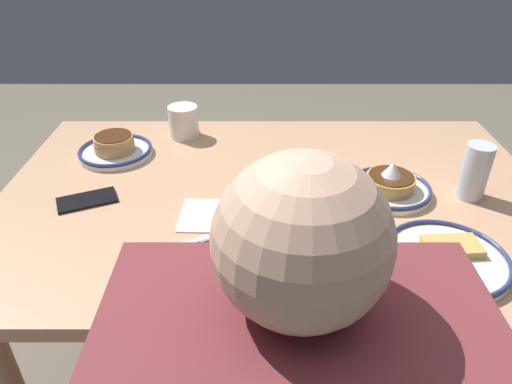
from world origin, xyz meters
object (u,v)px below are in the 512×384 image
coffee_mug (184,121)px  drinking_glass (474,174)px  fork_near (170,248)px  tea_spoon (293,177)px  plate_near_main (115,148)px  plate_center_pancakes (390,186)px  plate_far_companion (446,258)px  cell_phone (87,200)px  paper_napkin (212,215)px

coffee_mug → drinking_glass: drinking_glass is taller
fork_near → drinking_glass: bearing=-163.5°
tea_spoon → plate_near_main: bearing=-14.8°
plate_center_pancakes → plate_far_companion: plate_center_pancakes is taller
plate_near_main → plate_center_pancakes: plate_center_pancakes is taller
cell_phone → paper_napkin: bearing=144.7°
drinking_glass → paper_napkin: size_ratio=0.97×
drinking_glass → cell_phone: bearing=1.4°
plate_near_main → tea_spoon: (-0.52, 0.14, -0.02)m
drinking_glass → cell_phone: size_ratio=1.01×
plate_far_companion → drinking_glass: bearing=-119.8°
paper_napkin → cell_phone: bearing=-11.6°
plate_near_main → plate_center_pancakes: (-0.76, 0.22, -0.00)m
cell_phone → plate_far_companion: bearing=140.0°
plate_near_main → fork_near: (-0.23, 0.45, -0.02)m
fork_near → cell_phone: bearing=-38.7°
drinking_glass → paper_napkin: (0.65, 0.09, -0.06)m
paper_napkin → coffee_mug: bearing=-74.9°
plate_far_companion → coffee_mug: (0.63, -0.63, 0.04)m
plate_center_pancakes → cell_phone: 0.77m
coffee_mug → plate_near_main: bearing=35.9°
cell_phone → plate_near_main: bearing=-115.7°
plate_near_main → drinking_glass: bearing=166.6°
coffee_mug → cell_phone: bearing=63.3°
plate_center_pancakes → plate_near_main: bearing=-15.8°
plate_center_pancakes → tea_spoon: plate_center_pancakes is taller
coffee_mug → fork_near: 0.59m
cell_phone → tea_spoon: size_ratio=0.72×
plate_near_main → coffee_mug: bearing=-144.1°
drinking_glass → tea_spoon: (0.45, -0.09, -0.06)m
drinking_glass → cell_phone: (0.97, 0.02, -0.06)m
plate_center_pancakes → plate_far_companion: 0.28m
plate_center_pancakes → coffee_mug: (0.57, -0.35, 0.03)m
drinking_glass → paper_napkin: 0.66m
cell_phone → drinking_glass: bearing=157.7°
drinking_glass → tea_spoon: drinking_glass is taller
plate_far_companion → drinking_glass: size_ratio=1.78×
coffee_mug → tea_spoon: (-0.33, 0.27, -0.05)m
plate_near_main → paper_napkin: (-0.31, 0.32, -0.02)m
paper_napkin → plate_near_main: bearing=-45.8°
plate_near_main → cell_phone: 0.26m
plate_center_pancakes → paper_napkin: bearing=13.1°
plate_near_main → cell_phone: size_ratio=1.50×
plate_far_companion → coffee_mug: 0.89m
paper_napkin → fork_near: (0.08, 0.13, 0.00)m
tea_spoon → fork_near: bearing=47.1°
plate_center_pancakes → paper_napkin: plate_center_pancakes is taller
plate_center_pancakes → cell_phone: size_ratio=1.49×
coffee_mug → drinking_glass: (-0.78, 0.37, 0.01)m
plate_far_companion → drinking_glass: drinking_glass is taller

